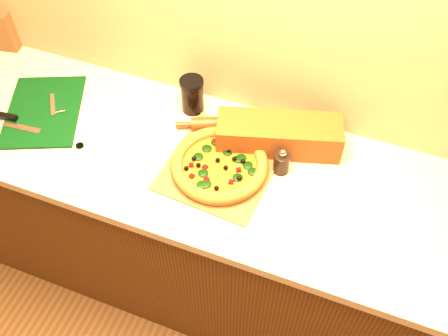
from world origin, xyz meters
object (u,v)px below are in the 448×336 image
pizza_peel (223,162)px  rolling_pin (225,123)px  pepper_grinder (282,162)px  dark_jar (192,95)px  cutting_board (43,111)px  pizza (219,164)px

pizza_peel → rolling_pin: 0.17m
pepper_grinder → dark_jar: dark_jar is taller
pepper_grinder → rolling_pin: 0.29m
pizza_peel → cutting_board: 0.76m
cutting_board → dark_jar: (0.55, 0.23, 0.07)m
pepper_grinder → pizza: bearing=-159.4°
pizza_peel → rolling_pin: (-0.06, 0.16, 0.02)m
rolling_pin → pizza_peel: bearing=-70.7°
pizza → rolling_pin: 0.21m
pizza → cutting_board: pizza is taller
cutting_board → pepper_grinder: pepper_grinder is taller
cutting_board → rolling_pin: rolling_pin is taller
rolling_pin → dark_jar: size_ratio=2.38×
cutting_board → pepper_grinder: size_ratio=4.30×
cutting_board → dark_jar: bearing=-0.4°
pizza_peel → dark_jar: bearing=138.7°
cutting_board → pizza_peel: bearing=-22.0°
dark_jar → pizza: bearing=-50.0°
dark_jar → cutting_board: bearing=-157.2°
pepper_grinder → dark_jar: 0.45m
pizza → cutting_board: size_ratio=0.74×
pizza_peel → dark_jar: size_ratio=3.84×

